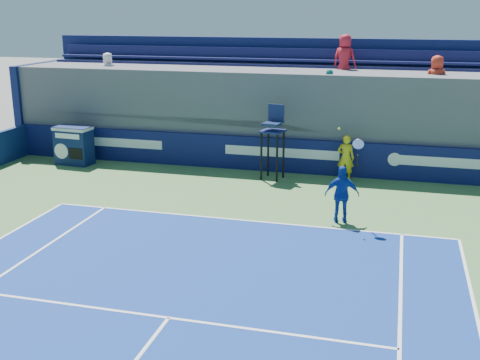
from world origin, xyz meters
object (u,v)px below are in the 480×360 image
(match_clock, at_px, (74,144))
(tennis_player, at_px, (342,194))
(ball_person, at_px, (346,158))
(umpire_chair, at_px, (273,134))

(match_clock, height_order, tennis_player, tennis_player)
(ball_person, xyz_separation_m, match_clock, (-9.76, -0.36, -0.04))
(ball_person, relative_size, match_clock, 1.10)
(match_clock, distance_m, tennis_player, 10.74)
(umpire_chair, bearing_deg, match_clock, 179.67)
(ball_person, bearing_deg, tennis_player, 98.37)
(umpire_chair, bearing_deg, tennis_player, -54.62)
(umpire_chair, height_order, tennis_player, tennis_player)
(ball_person, bearing_deg, umpire_chair, 14.00)
(ball_person, xyz_separation_m, umpire_chair, (-2.36, -0.40, 0.75))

